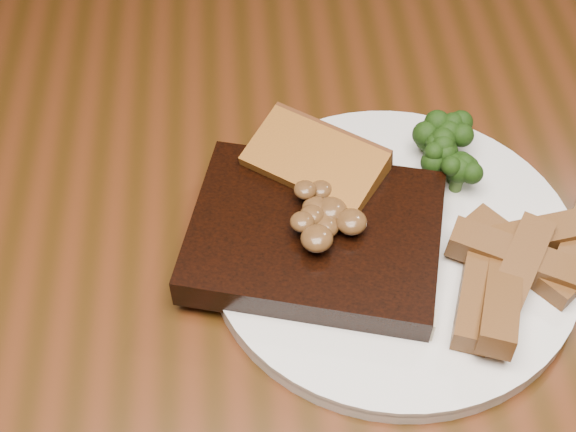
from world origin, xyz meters
name	(u,v)px	position (x,y,z in m)	size (l,w,h in m)	color
dining_table	(274,300)	(0.00, 0.00, 0.66)	(1.60, 0.90, 0.75)	#431F0D
plate	(393,248)	(0.09, -0.02, 0.76)	(0.28, 0.28, 0.01)	white
steak	(315,236)	(0.03, -0.02, 0.78)	(0.18, 0.14, 0.03)	black
steak_bone	(323,311)	(0.03, -0.08, 0.77)	(0.16, 0.01, 0.02)	#C1B496
mushroom_pile	(329,216)	(0.04, -0.03, 0.80)	(0.07, 0.07, 0.03)	#57361B
garlic_bread	(314,180)	(0.04, 0.03, 0.77)	(0.10, 0.06, 0.02)	#985C1B
potato_wedges	(503,248)	(0.17, -0.04, 0.77)	(0.12, 0.12, 0.02)	brown
broccoli_cluster	(448,156)	(0.14, 0.05, 0.78)	(0.06, 0.06, 0.04)	black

